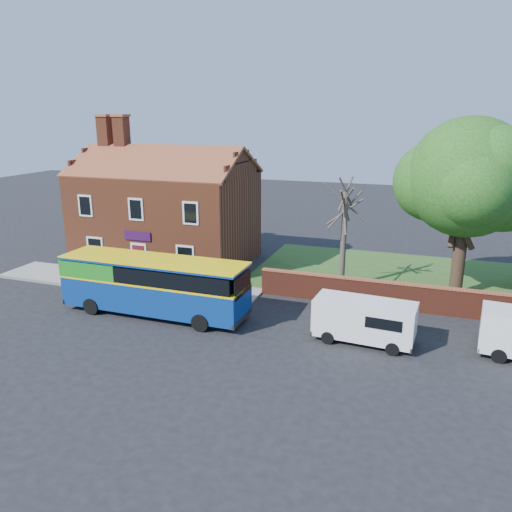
% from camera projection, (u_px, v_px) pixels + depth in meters
% --- Properties ---
extents(ground, '(120.00, 120.00, 0.00)m').
position_uv_depth(ground, '(181.00, 334.00, 25.10)').
color(ground, black).
rests_on(ground, ground).
extents(pavement, '(18.00, 3.50, 0.12)m').
position_uv_depth(pavement, '(126.00, 283.00, 32.53)').
color(pavement, gray).
rests_on(pavement, ground).
extents(kerb, '(18.00, 0.15, 0.14)m').
position_uv_depth(kerb, '(110.00, 291.00, 30.94)').
color(kerb, slate).
rests_on(kerb, ground).
extents(grass_strip, '(26.00, 12.00, 0.04)m').
position_uv_depth(grass_strip, '(450.00, 282.00, 32.74)').
color(grass_strip, '#426B28').
rests_on(grass_strip, ground).
extents(shop_building, '(12.30, 8.13, 10.50)m').
position_uv_depth(shop_building, '(167.00, 216.00, 36.83)').
color(shop_building, brown).
rests_on(shop_building, ground).
extents(boundary_wall, '(22.00, 0.38, 1.60)m').
position_uv_depth(boundary_wall, '(454.00, 302.00, 27.08)').
color(boundary_wall, maroon).
rests_on(boundary_wall, ground).
extents(bus, '(10.41, 2.76, 3.16)m').
position_uv_depth(bus, '(149.00, 283.00, 27.18)').
color(bus, navy).
rests_on(bus, ground).
extents(van_near, '(4.88, 2.25, 2.09)m').
position_uv_depth(van_near, '(365.00, 319.00, 23.90)').
color(van_near, white).
rests_on(van_near, ground).
extents(large_tree, '(8.70, 6.88, 10.61)m').
position_uv_depth(large_tree, '(469.00, 181.00, 28.60)').
color(large_tree, black).
rests_on(large_tree, ground).
extents(bare_tree, '(2.51, 2.99, 6.70)m').
position_uv_depth(bare_tree, '(344.00, 236.00, 30.72)').
color(bare_tree, '#4C4238').
rests_on(bare_tree, ground).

